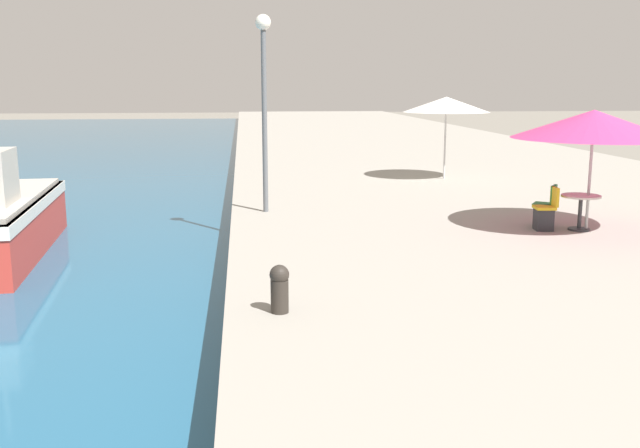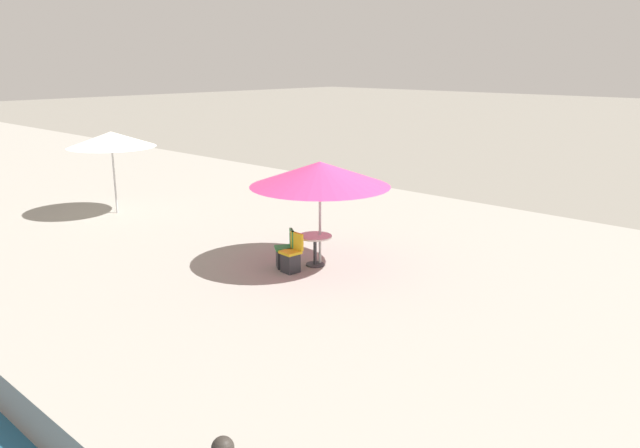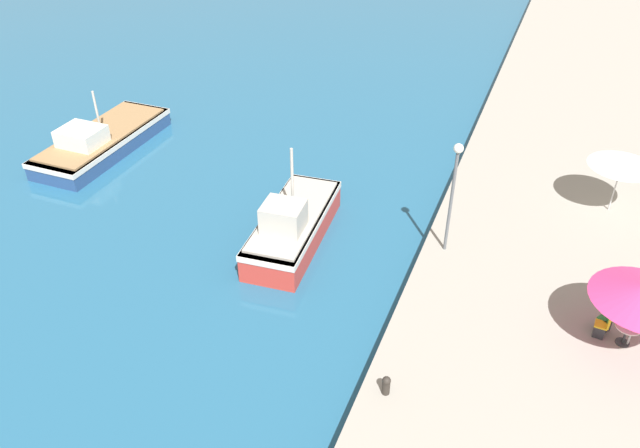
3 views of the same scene
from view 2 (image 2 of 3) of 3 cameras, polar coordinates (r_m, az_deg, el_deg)
The scene contains 6 objects.
quay_promenade at distance 32.99m, azimuth -26.76°, elevation 4.19°, with size 16.00×90.00×0.79m.
cafe_umbrella_pink at distance 14.47m, azimuth -0.00°, elevation 4.60°, with size 3.29×3.29×2.49m.
cafe_umbrella_white at distance 20.65m, azimuth -18.56°, elevation 7.35°, with size 2.73×2.73×2.60m.
cafe_table at distance 14.77m, azimuth -0.46°, elevation -1.83°, with size 0.80×0.80×0.74m.
cafe_chair_left at distance 14.39m, azimuth -2.64°, elevation -3.17°, with size 0.47×0.44×0.91m.
cafe_chair_right at distance 14.71m, azimuth -3.22°, elevation -2.77°, with size 0.58×0.57×0.91m.
Camera 2 is at (-2.98, 6.32, 5.53)m, focal length 35.00 mm.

